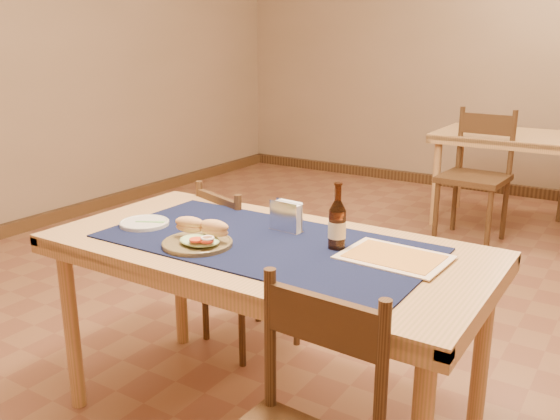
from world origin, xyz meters
The scene contains 13 objects.
room centered at (0.00, 0.00, 1.40)m, with size 6.04×7.04×2.84m.
main_table centered at (0.00, -0.80, 0.67)m, with size 1.60×0.80×0.75m.
placemat centered at (0.00, -0.80, 0.75)m, with size 1.20×0.60×0.01m, color #0E1433.
baseboard centered at (0.00, 0.00, 0.05)m, with size 6.00×7.00×0.10m.
back_table centered at (0.41, 2.41, 0.67)m, with size 1.58×0.79×0.75m.
chair_main_far centered at (-0.44, -0.34, 0.43)m, with size 0.48×0.48×0.82m.
chair_back_near centered at (0.05, 1.90, 0.51)m, with size 0.47×0.47×0.97m.
sandwich_plate centered at (-0.17, -0.96, 0.78)m, with size 0.25×0.25×0.10m.
side_plate centered at (-0.51, -0.89, 0.76)m, with size 0.19×0.19×0.02m.
fork centered at (-0.48, -0.88, 0.77)m, with size 0.11×0.07×0.00m.
beer_bottle centered at (0.25, -0.72, 0.84)m, with size 0.06×0.06×0.23m.
napkin_holder centered at (0.00, -0.65, 0.81)m, with size 0.14×0.06×0.12m.
menu_card centered at (0.46, -0.71, 0.76)m, with size 0.36×0.27×0.01m.
Camera 1 is at (1.13, -2.47, 1.46)m, focal length 38.00 mm.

